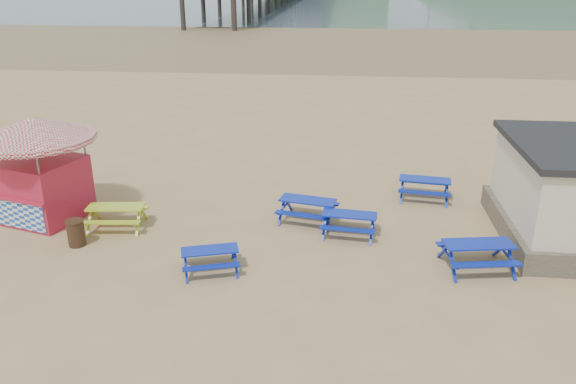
# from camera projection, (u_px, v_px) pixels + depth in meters

# --- Properties ---
(ground) EXTENTS (400.00, 400.00, 0.00)m
(ground) POSITION_uv_depth(u_px,v_px,m) (287.00, 238.00, 17.91)
(ground) COLOR tan
(ground) RESTS_ON ground
(wet_sand) EXTENTS (400.00, 400.00, 0.00)m
(wet_sand) POSITION_uv_depth(u_px,v_px,m) (334.00, 40.00, 68.77)
(wet_sand) COLOR olive
(wet_sand) RESTS_ON ground
(picnic_table_blue_a) EXTENTS (2.15, 1.87, 0.79)m
(picnic_table_blue_a) POSITION_uv_depth(u_px,v_px,m) (308.00, 210.00, 19.04)
(picnic_table_blue_a) COLOR #08179A
(picnic_table_blue_a) RESTS_ON ground
(picnic_table_blue_b) EXTENTS (2.04, 1.73, 0.78)m
(picnic_table_blue_b) POSITION_uv_depth(u_px,v_px,m) (424.00, 189.00, 20.91)
(picnic_table_blue_b) COLOR #08179A
(picnic_table_blue_b) RESTS_ON ground
(picnic_table_blue_c) EXTENTS (1.87, 1.57, 0.73)m
(picnic_table_blue_c) POSITION_uv_depth(u_px,v_px,m) (349.00, 224.00, 18.07)
(picnic_table_blue_c) COLOR #08179A
(picnic_table_blue_c) RESTS_ON ground
(picnic_table_blue_d) EXTENTS (1.91, 1.70, 0.67)m
(picnic_table_blue_d) POSITION_uv_depth(u_px,v_px,m) (210.00, 260.00, 15.89)
(picnic_table_blue_d) COLOR #08179A
(picnic_table_blue_d) RESTS_ON ground
(picnic_table_blue_e) EXTENTS (2.17, 1.87, 0.81)m
(picnic_table_blue_e) POSITION_uv_depth(u_px,v_px,m) (477.00, 256.00, 15.96)
(picnic_table_blue_e) COLOR #08179A
(picnic_table_blue_e) RESTS_ON ground
(picnic_table_yellow) EXTENTS (1.98, 1.66, 0.77)m
(picnic_table_yellow) POSITION_uv_depth(u_px,v_px,m) (117.00, 217.00, 18.55)
(picnic_table_yellow) COLOR #A0C21B
(picnic_table_yellow) RESTS_ON ground
(ice_cream_kiosk) EXTENTS (4.93, 4.93, 3.56)m
(ice_cream_kiosk) POSITION_uv_depth(u_px,v_px,m) (38.00, 156.00, 18.59)
(ice_cream_kiosk) COLOR #B61D38
(ice_cream_kiosk) RESTS_ON ground
(litter_bin) EXTENTS (0.57, 0.57, 0.84)m
(litter_bin) POSITION_uv_depth(u_px,v_px,m) (76.00, 233.00, 17.33)
(litter_bin) COLOR #3D2A18
(litter_bin) RESTS_ON ground
(headland_town) EXTENTS (264.00, 144.00, 108.00)m
(headland_town) POSITION_uv_depth(u_px,v_px,m) (569.00, 18.00, 225.32)
(headland_town) COLOR #2D4C1E
(headland_town) RESTS_ON ground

